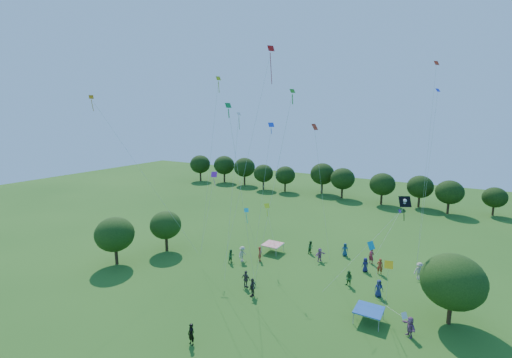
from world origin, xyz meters
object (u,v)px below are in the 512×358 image
(pirate_kite, at_px, (403,204))
(red_high_kite, at_px, (262,94))
(near_tree_east, at_px, (453,282))
(tent_blue, at_px, (369,310))
(man_in_black, at_px, (191,334))
(tent_red_stripe, at_px, (273,244))
(near_tree_west, at_px, (115,234))
(near_tree_north, at_px, (166,225))

(pirate_kite, distance_m, red_high_kite, 16.75)
(near_tree_east, relative_size, red_high_kite, 0.27)
(red_high_kite, bearing_deg, tent_blue, -15.69)
(man_in_black, bearing_deg, tent_red_stripe, 108.00)
(tent_red_stripe, relative_size, man_in_black, 1.32)
(near_tree_west, relative_size, near_tree_east, 0.93)
(tent_blue, relative_size, man_in_black, 1.32)
(near_tree_north, relative_size, tent_red_stripe, 2.32)
(near_tree_north, height_order, tent_red_stripe, near_tree_north)
(tent_blue, distance_m, pirate_kite, 9.65)
(man_in_black, bearing_deg, near_tree_west, 168.10)
(tent_red_stripe, bearing_deg, pirate_kite, -13.87)
(near_tree_north, relative_size, man_in_black, 3.05)
(near_tree_west, height_order, tent_red_stripe, near_tree_west)
(tent_red_stripe, xyz_separation_m, man_in_black, (2.94, -18.54, -0.20))
(near_tree_east, relative_size, pirate_kite, 0.71)
(near_tree_west, distance_m, tent_red_stripe, 18.56)
(near_tree_north, bearing_deg, man_in_black, -39.73)
(near_tree_east, bearing_deg, near_tree_west, -169.22)
(tent_red_stripe, bearing_deg, near_tree_east, -16.74)
(pirate_kite, bearing_deg, tent_red_stripe, 166.13)
(near_tree_west, bearing_deg, tent_red_stripe, 41.34)
(tent_red_stripe, relative_size, pirate_kite, 0.26)
(near_tree_west, xyz_separation_m, near_tree_north, (2.04, 5.83, -0.22))
(tent_red_stripe, bearing_deg, man_in_black, -80.99)
(tent_red_stripe, distance_m, man_in_black, 18.77)
(near_tree_north, xyz_separation_m, tent_red_stripe, (11.76, 6.32, -2.32))
(man_in_black, relative_size, pirate_kite, 0.20)
(tent_blue, bearing_deg, near_tree_west, -173.20)
(tent_red_stripe, distance_m, tent_blue, 16.27)
(tent_blue, xyz_separation_m, red_high_kite, (-12.16, 3.42, 17.82))
(near_tree_east, relative_size, tent_red_stripe, 2.69)
(near_tree_north, distance_m, near_tree_east, 31.14)
(near_tree_east, height_order, tent_red_stripe, near_tree_east)
(near_tree_east, bearing_deg, tent_blue, -152.04)
(near_tree_east, height_order, tent_blue, near_tree_east)
(tent_blue, height_order, pirate_kite, pirate_kite)
(pirate_kite, bearing_deg, near_tree_east, -25.82)
(near_tree_west, bearing_deg, tent_blue, 6.80)
(tent_red_stripe, height_order, tent_blue, same)
(tent_red_stripe, xyz_separation_m, pirate_kite, (14.97, -3.70, 8.04))
(near_tree_north, bearing_deg, red_high_kite, 3.71)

